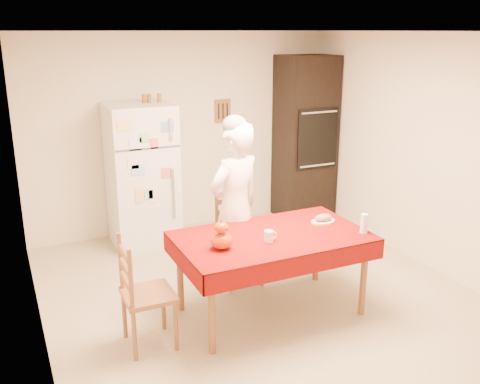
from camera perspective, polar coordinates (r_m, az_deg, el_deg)
floor at (r=5.33m, az=2.34°, el=-11.20°), size 4.50×4.50×0.00m
room_shell at (r=4.79m, az=2.57°, el=6.18°), size 4.02×4.52×2.51m
refrigerator at (r=6.46m, az=-10.41°, el=1.73°), size 0.75×0.74×1.70m
oven_cabinet at (r=7.32m, az=6.96°, el=5.69°), size 0.70×0.62×2.20m
dining_table at (r=4.80m, az=3.40°, el=-5.38°), size 1.70×1.00×0.76m
chair_far at (r=5.49m, az=-0.32°, el=-4.50°), size 0.43×0.41×0.95m
chair_left at (r=4.44m, az=-10.60°, el=-10.25°), size 0.41×0.42×0.95m
seated_woman at (r=5.19m, az=-0.54°, el=-1.73°), size 0.72×0.59×1.70m
coffee_mug at (r=4.62m, az=3.09°, el=-4.73°), size 0.08×0.08×0.10m
pumpkin_lower at (r=4.47m, az=-1.98°, el=-5.20°), size 0.19×0.19×0.14m
pumpkin_upper at (r=4.42m, az=-1.99°, el=-3.80°), size 0.12×0.12×0.09m
wine_glass at (r=4.92m, az=13.09°, el=-3.28°), size 0.07×0.07×0.18m
bread_plate at (r=5.13m, az=8.85°, el=-3.13°), size 0.24×0.24×0.02m
bread_loaf at (r=5.12m, az=8.87°, el=-2.70°), size 0.18×0.10×0.06m
spice_jar_left at (r=6.36m, az=-10.20°, el=9.78°), size 0.05×0.05×0.10m
spice_jar_mid at (r=6.37m, az=-9.67°, el=9.82°), size 0.05×0.05×0.10m
spice_jar_right at (r=6.40m, az=-8.61°, el=9.91°), size 0.05×0.05×0.10m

